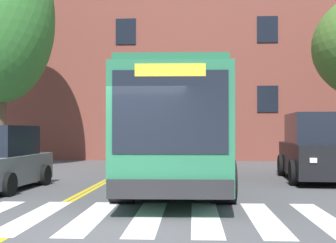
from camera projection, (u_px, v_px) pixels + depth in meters
ground_plane at (112, 230)px, 7.86m from camera, size 120.00×120.00×0.00m
crosswalk at (119, 217)px, 8.96m from camera, size 14.90×3.86×0.01m
lane_line_yellow_inner at (137, 163)px, 23.04m from camera, size 0.12×36.00×0.01m
lane_line_yellow_outer at (140, 163)px, 23.03m from camera, size 0.12×36.00×0.01m
city_bus at (175, 128)px, 14.02m from camera, size 3.19×10.74×3.17m
car_black_far_lane at (318, 149)px, 15.42m from camera, size 2.40×4.85×2.22m
car_red_behind_bus at (195, 146)px, 23.66m from camera, size 2.00×3.76×1.82m
building_facade at (197, 49)px, 28.47m from camera, size 28.42×7.03×13.19m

